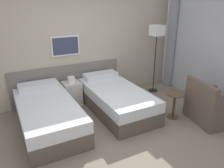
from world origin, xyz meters
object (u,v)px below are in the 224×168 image
at_px(bed_near_door, 48,114).
at_px(bed_near_window, 115,99).
at_px(floor_lamp, 157,35).
at_px(side_table, 175,101).
at_px(nightstand, 72,93).
at_px(armchair, 211,108).

height_order(bed_near_door, bed_near_window, same).
relative_size(floor_lamp, side_table, 3.19).
relative_size(nightstand, floor_lamp, 0.39).
bearing_deg(armchair, side_table, 62.79).
xyz_separation_m(nightstand, floor_lamp, (2.14, -0.27, 1.21)).
xyz_separation_m(bed_near_window, armchair, (1.45, -1.28, 0.01)).
bearing_deg(armchair, floor_lamp, 13.25).
height_order(bed_near_window, side_table, bed_near_window).
relative_size(bed_near_door, bed_near_window, 1.00).
distance_m(nightstand, armchair, 2.99).
height_order(bed_near_door, nightstand, nightstand).
bearing_deg(bed_near_window, side_table, -42.73).
bearing_deg(side_table, bed_near_door, 160.52).
height_order(floor_lamp, armchair, floor_lamp).
distance_m(nightstand, floor_lamp, 2.47).
bearing_deg(armchair, nightstand, 58.80).
bearing_deg(armchair, bed_near_door, 78.19).
xyz_separation_m(bed_near_door, nightstand, (0.73, 0.76, 0.01)).
xyz_separation_m(bed_near_window, floor_lamp, (1.41, 0.49, 1.21)).
bearing_deg(bed_near_door, floor_lamp, 9.78).
bearing_deg(nightstand, bed_near_door, -133.57).
height_order(bed_near_window, armchair, armchair).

